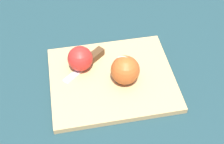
% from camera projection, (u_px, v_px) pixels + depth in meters
% --- Properties ---
extents(ground_plane, '(4.00, 4.00, 0.00)m').
position_uv_depth(ground_plane, '(112.00, 81.00, 0.82)').
color(ground_plane, '#193338').
extents(cutting_board, '(0.35, 0.31, 0.02)m').
position_uv_depth(cutting_board, '(112.00, 79.00, 0.82)').
color(cutting_board, tan).
rests_on(cutting_board, ground_plane).
extents(apple_half_left, '(0.07, 0.07, 0.07)m').
position_uv_depth(apple_half_left, '(125.00, 70.00, 0.78)').
color(apple_half_left, '#AD4C1E').
rests_on(apple_half_left, cutting_board).
extents(apple_half_right, '(0.07, 0.07, 0.07)m').
position_uv_depth(apple_half_right, '(80.00, 59.00, 0.81)').
color(apple_half_right, red).
rests_on(apple_half_right, cutting_board).
extents(knife, '(0.11, 0.11, 0.02)m').
position_uv_depth(knife, '(92.00, 58.00, 0.84)').
color(knife, silver).
rests_on(knife, cutting_board).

